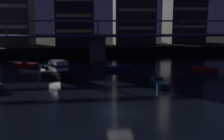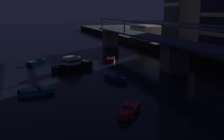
{
  "view_description": "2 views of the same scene",
  "coord_description": "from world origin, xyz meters",
  "views": [
    {
      "loc": [
        -3.68,
        -24.4,
        8.82
      ],
      "look_at": [
        1.34,
        18.38,
        0.91
      ],
      "focal_mm": 41.53,
      "sensor_mm": 36.0,
      "label": 1
    },
    {
      "loc": [
        47.03,
        7.98,
        12.04
      ],
      "look_at": [
        5.92,
        21.98,
        2.51
      ],
      "focal_mm": 44.72,
      "sensor_mm": 36.0,
      "label": 2
    }
  ],
  "objects": [
    {
      "name": "speedboat_mid_right",
      "position": [
        3.12,
        23.64,
        0.41
      ],
      "size": [
        5.16,
        2.87,
        1.16
      ],
      "color": "#19234C",
      "rests_on": "ground"
    },
    {
      "name": "river_bridge",
      "position": [
        0.0,
        36.94,
        4.43
      ],
      "size": [
        84.85,
        6.4,
        9.38
      ],
      "color": "#605B51",
      "rests_on": "ground"
    },
    {
      "name": "speedboat_mid_center",
      "position": [
        -14.85,
        28.73,
        0.41
      ],
      "size": [
        5.09,
        3.09,
        1.16
      ],
      "color": "maroon",
      "rests_on": "ground"
    },
    {
      "name": "speedboat_mid_left",
      "position": [
        7.07,
        10.02,
        0.41
      ],
      "size": [
        1.85,
        5.2,
        1.16
      ],
      "color": "#196066",
      "rests_on": "ground"
    },
    {
      "name": "waterfront_pavilion",
      "position": [
        -38.64,
        48.86,
        4.44
      ],
      "size": [
        12.4,
        7.4,
        4.7
      ],
      "color": "#B2AD9E",
      "rests_on": "far_riverbank"
    },
    {
      "name": "cabin_cruiser_near_left",
      "position": [
        -7.68,
        18.24,
        1.05
      ],
      "size": [
        6.29,
        8.98,
        2.79
      ],
      "color": "black",
      "rests_on": "ground"
    },
    {
      "name": "speedboat_near_center",
      "position": [
        18.31,
        19.86,
        0.41
      ],
      "size": [
        4.69,
        3.99,
        1.16
      ],
      "color": "maroon",
      "rests_on": "ground"
    },
    {
      "name": "speedboat_near_right",
      "position": [
        -16.17,
        11.75,
        0.41
      ],
      "size": [
        3.99,
        4.69,
        1.16
      ],
      "color": "#196066",
      "rests_on": "ground"
    }
  ]
}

